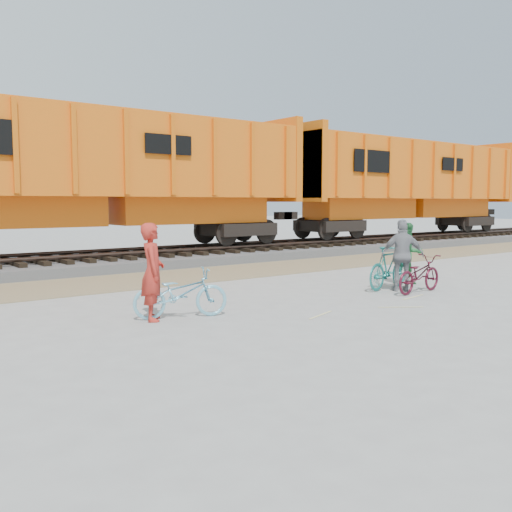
% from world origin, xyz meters
% --- Properties ---
extents(ground, '(120.00, 120.00, 0.00)m').
position_xyz_m(ground, '(0.00, 0.00, 0.00)').
color(ground, '#9E9E99').
rests_on(ground, ground).
extents(gravel_strip, '(120.00, 3.00, 0.02)m').
position_xyz_m(gravel_strip, '(0.00, 5.50, 0.01)').
color(gravel_strip, '#8D7A57').
rests_on(gravel_strip, ground).
extents(ballast_bed, '(120.00, 4.00, 0.30)m').
position_xyz_m(ballast_bed, '(0.00, 9.00, 0.15)').
color(ballast_bed, slate).
rests_on(ballast_bed, ground).
extents(track, '(120.00, 2.60, 0.24)m').
position_xyz_m(track, '(0.00, 9.00, 0.47)').
color(track, black).
rests_on(track, ballast_bed).
extents(hopper_car_center, '(14.00, 3.13, 4.65)m').
position_xyz_m(hopper_car_center, '(-0.97, 9.00, 3.01)').
color(hopper_car_center, black).
rests_on(hopper_car_center, track).
extents(hopper_car_right, '(14.00, 3.13, 4.65)m').
position_xyz_m(hopper_car_right, '(14.03, 9.00, 3.01)').
color(hopper_car_right, black).
rests_on(hopper_car_right, track).
extents(bicycle_blue, '(1.80, 1.10, 0.89)m').
position_xyz_m(bicycle_blue, '(-3.16, 0.57, 0.45)').
color(bicycle_blue, '#77C2DB').
rests_on(bicycle_blue, ground).
extents(bicycle_teal, '(1.78, 0.77, 1.04)m').
position_xyz_m(bicycle_teal, '(2.51, 0.52, 0.52)').
color(bicycle_teal, '#1D736C').
rests_on(bicycle_teal, ground).
extents(bicycle_maroon, '(1.68, 0.73, 0.86)m').
position_xyz_m(bicycle_maroon, '(2.61, -0.29, 0.43)').
color(bicycle_maroon, '#491020').
rests_on(bicycle_maroon, ground).
extents(person_solo, '(0.64, 0.74, 1.72)m').
position_xyz_m(person_solo, '(-3.66, 0.67, 0.86)').
color(person_solo, '#B0291F').
rests_on(person_solo, ground).
extents(person_man, '(0.95, 0.88, 1.56)m').
position_xyz_m(person_man, '(3.51, 0.72, 0.78)').
color(person_man, '#246735').
rests_on(person_man, ground).
extents(person_woman, '(1.02, 0.94, 1.68)m').
position_xyz_m(person_woman, '(2.51, 0.11, 0.84)').
color(person_woman, gray).
rests_on(person_woman, ground).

